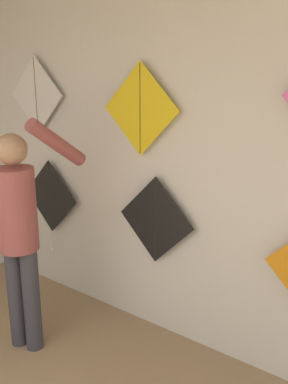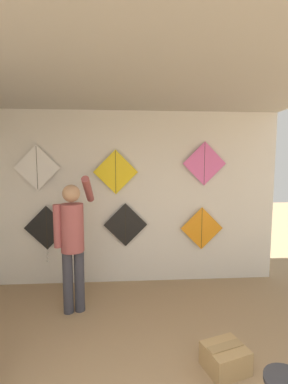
% 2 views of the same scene
% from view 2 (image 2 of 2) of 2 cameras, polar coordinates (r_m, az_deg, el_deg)
% --- Properties ---
extents(back_panel, '(5.05, 0.06, 2.80)m').
position_cam_2_polar(back_panel, '(4.21, -4.54, -1.43)').
color(back_panel, silver).
rests_on(back_panel, ground).
extents(ceiling_slab, '(5.05, 4.01, 0.04)m').
position_cam_2_polar(ceiling_slab, '(2.69, -5.32, 25.10)').
color(ceiling_slab, '#A8A399').
extents(shopkeeper, '(0.45, 0.67, 1.81)m').
position_cam_2_polar(shopkeeper, '(3.50, -15.57, -9.51)').
color(shopkeeper, '#383842').
rests_on(shopkeeper, ground).
extents(cardboard_box, '(0.45, 0.42, 0.24)m').
position_cam_2_polar(cardboard_box, '(3.00, 17.59, -31.71)').
color(cardboard_box, tan).
rests_on(cardboard_box, ground).
extents(kite_0, '(0.71, 0.04, 0.92)m').
position_cam_2_polar(kite_0, '(4.40, -20.80, -7.84)').
color(kite_0, black).
extents(kite_1, '(0.71, 0.01, 0.71)m').
position_cam_2_polar(kite_1, '(4.19, -4.14, -7.29)').
color(kite_1, black).
extents(kite_2, '(0.71, 0.01, 0.71)m').
position_cam_2_polar(kite_2, '(4.39, 12.70, -7.89)').
color(kite_2, orange).
extents(kite_3, '(0.71, 0.01, 0.71)m').
position_cam_2_polar(kite_3, '(4.32, -22.69, 4.98)').
color(kite_3, white).
extents(kite_4, '(0.71, 0.01, 0.71)m').
position_cam_2_polar(kite_4, '(4.09, -6.32, 4.43)').
color(kite_4, yellow).
extents(kite_5, '(0.71, 0.01, 0.71)m').
position_cam_2_polar(kite_5, '(4.27, 13.28, 6.16)').
color(kite_5, pink).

